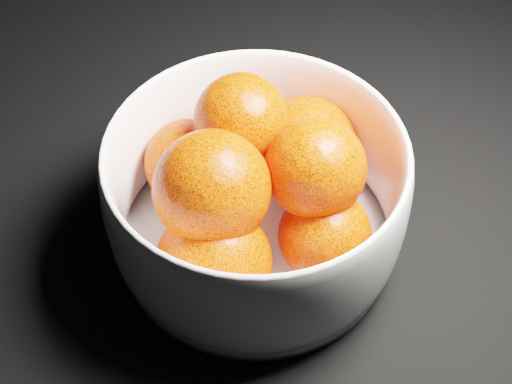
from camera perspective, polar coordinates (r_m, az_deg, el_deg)
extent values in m
cylinder|color=white|center=(0.58, 0.00, -3.59)|extent=(0.22, 0.22, 0.01)
sphere|color=#FF370A|center=(0.59, 3.89, 3.49)|extent=(0.09, 0.09, 0.09)
sphere|color=#FF370A|center=(0.58, -5.38, 2.31)|extent=(0.07, 0.07, 0.07)
sphere|color=#FF370A|center=(0.51, -3.36, -5.57)|extent=(0.08, 0.08, 0.08)
sphere|color=#FF370A|center=(0.53, 5.52, -3.42)|extent=(0.07, 0.07, 0.07)
sphere|color=#FF370A|center=(0.54, -1.15, 5.74)|extent=(0.07, 0.07, 0.07)
sphere|color=#FF370A|center=(0.50, -3.53, 0.28)|extent=(0.08, 0.08, 0.08)
sphere|color=#FF370A|center=(0.51, 4.79, 1.90)|extent=(0.07, 0.07, 0.07)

